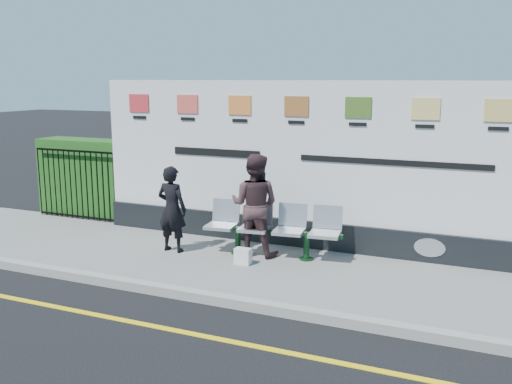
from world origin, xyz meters
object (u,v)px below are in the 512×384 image
at_px(billboard, 297,176).
at_px(woman_right, 255,205).
at_px(woman_left, 172,209).
at_px(bench, 272,242).

relative_size(billboard, woman_right, 4.49).
bearing_deg(woman_left, woman_right, -163.11).
height_order(billboard, bench, billboard).
distance_m(billboard, woman_left, 2.32).
xyz_separation_m(billboard, woman_left, (-1.89, -1.24, -0.53)).
bearing_deg(woman_left, bench, -165.32).
height_order(billboard, woman_left, billboard).
xyz_separation_m(billboard, woman_right, (-0.47, -0.86, -0.41)).
bearing_deg(billboard, woman_right, -118.67).
bearing_deg(woman_right, bench, 178.97).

